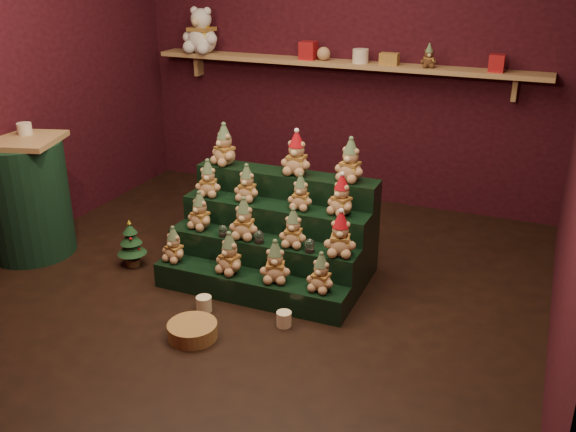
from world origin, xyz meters
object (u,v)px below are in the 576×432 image
at_px(snow_globe_a, 223,231).
at_px(snow_globe_b, 259,237).
at_px(mug_left, 204,304).
at_px(wicker_basket, 192,331).
at_px(white_bear, 201,24).
at_px(brown_bear, 429,56).
at_px(snow_globe_c, 310,245).
at_px(mug_right, 284,319).
at_px(riser_tier_front, 249,287).
at_px(mini_christmas_tree, 131,243).
at_px(side_table, 26,197).

height_order(snow_globe_a, snow_globe_b, snow_globe_b).
distance_m(mug_left, wicker_basket, 0.32).
bearing_deg(white_bear, brown_bear, 5.75).
relative_size(snow_globe_c, wicker_basket, 0.30).
height_order(mug_right, wicker_basket, same).
bearing_deg(snow_globe_b, wicker_basket, -99.53).
height_order(riser_tier_front, snow_globe_b, snow_globe_b).
distance_m(riser_tier_front, white_bear, 2.91).
height_order(snow_globe_c, white_bear, white_bear).
height_order(mug_right, white_bear, white_bear).
xyz_separation_m(mug_left, wicker_basket, (0.09, -0.31, -0.00)).
bearing_deg(snow_globe_a, snow_globe_c, -0.00).
distance_m(mini_christmas_tree, wicker_basket, 1.17).
relative_size(snow_globe_b, side_table, 0.10).
distance_m(side_table, mug_right, 2.33).
xyz_separation_m(mini_christmas_tree, brown_bear, (1.77, 1.90, 1.23)).
relative_size(mini_christmas_tree, brown_bear, 1.98).
relative_size(snow_globe_a, snow_globe_c, 0.90).
distance_m(snow_globe_b, white_bear, 2.65).
xyz_separation_m(snow_globe_b, mini_christmas_tree, (-1.06, -0.04, -0.22)).
height_order(side_table, mug_right, side_table).
bearing_deg(snow_globe_c, brown_bear, 79.66).
relative_size(riser_tier_front, snow_globe_c, 14.86).
distance_m(mini_christmas_tree, mug_right, 1.46).
height_order(wicker_basket, white_bear, white_bear).
bearing_deg(mug_left, white_bear, 118.57).
relative_size(snow_globe_b, mug_left, 0.87).
relative_size(riser_tier_front, white_bear, 2.63).
height_order(mug_right, brown_bear, brown_bear).
xyz_separation_m(riser_tier_front, snow_globe_a, (-0.28, 0.16, 0.31)).
relative_size(side_table, mug_right, 9.60).
distance_m(snow_globe_a, white_bear, 2.50).
bearing_deg(brown_bear, side_table, -160.48).
distance_m(wicker_basket, white_bear, 3.30).
xyz_separation_m(mini_christmas_tree, wicker_basket, (0.94, -0.69, -0.13)).
xyz_separation_m(snow_globe_a, mini_christmas_tree, (-0.78, -0.04, -0.22)).
relative_size(side_table, mini_christmas_tree, 2.50).
bearing_deg(snow_globe_b, white_bear, 128.06).
bearing_deg(wicker_basket, white_bear, 117.28).
relative_size(mini_christmas_tree, wicker_basket, 1.21).
bearing_deg(mug_left, snow_globe_b, 63.07).
xyz_separation_m(mug_left, mug_right, (0.56, 0.04, -0.00)).
distance_m(snow_globe_c, brown_bear, 2.15).
bearing_deg(snow_globe_b, mini_christmas_tree, -177.89).
xyz_separation_m(snow_globe_b, mug_right, (0.35, -0.38, -0.36)).
xyz_separation_m(mug_left, white_bear, (-1.25, 2.29, 1.53)).
xyz_separation_m(white_bear, brown_bear, (2.17, 0.00, -0.17)).
relative_size(snow_globe_a, side_table, 0.09).
distance_m(snow_globe_b, side_table, 1.94).
bearing_deg(snow_globe_c, snow_globe_b, 180.00).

